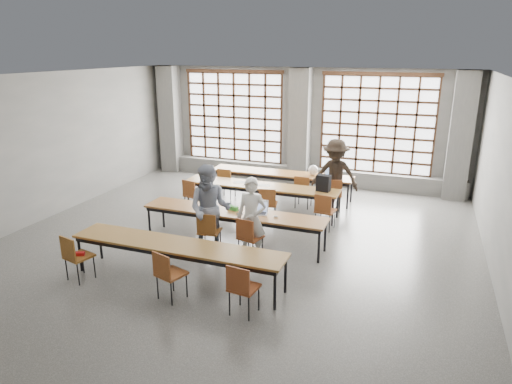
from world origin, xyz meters
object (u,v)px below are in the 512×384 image
chair_mid_right (324,208)px  chair_near_left (75,254)px  student_male (251,219)px  green_box (233,208)px  chair_front_left (208,229)px  student_female (210,209)px  plastic_bag (313,170)px  red_pouch (79,254)px  desk_row_b (260,187)px  chair_mid_centre (268,201)px  student_back (335,175)px  desk_row_d (177,247)px  chair_near_right (242,285)px  chair_near_mid (168,271)px  desk_row_a (281,175)px  chair_back_mid (303,188)px  desk_row_c (234,214)px  backpack (324,183)px  chair_back_left (226,180)px  laptop_front (259,210)px  chair_back_right (334,192)px  chair_mid_left (192,193)px  phone (240,214)px  chair_front_right (248,234)px  mouse (276,216)px

chair_mid_right → chair_near_left: 5.37m
student_male → green_box: 0.87m
chair_front_left → student_female: 0.40m
plastic_bag → red_pouch: size_ratio=1.43×
desk_row_b → chair_mid_centre: (0.42, -0.63, -0.13)m
chair_mid_right → student_back: 1.52m
desk_row_b → desk_row_d: size_ratio=1.00×
chair_near_right → plastic_bag: 5.99m
chair_mid_centre → chair_near_mid: same height
chair_near_mid → plastic_bag: size_ratio=3.08×
desk_row_a → chair_back_mid: chair_back_mid is taller
desk_row_b → desk_row_c: bearing=-86.1°
desk_row_a → chair_mid_centre: bearing=-81.5°
backpack → desk_row_c: bearing=-116.1°
chair_near_right → green_box: chair_near_right is taller
chair_mid_centre → chair_front_left: same height
chair_near_right → desk_row_b: bearing=106.5°
chair_back_left → laptop_front: size_ratio=2.14×
desk_row_c → chair_back_right: bearing=59.9°
student_back → red_pouch: bearing=-121.3°
chair_back_left → plastic_bag: bearing=16.5°
plastic_bag → red_pouch: 6.56m
chair_mid_centre → student_female: 2.04m
chair_back_right → chair_mid_left: same height
desk_row_b → chair_near_mid: 4.58m
student_female → laptop_front: bearing=25.4°
chair_near_mid → plastic_bag: (0.98, 5.97, 0.34)m
desk_row_c → red_pouch: (-1.97, -2.45, -0.16)m
student_back → green_box: bearing=-117.8°
student_male → phone: (-0.42, 0.40, -0.09)m
chair_back_left → chair_back_mid: bearing=0.0°
chair_back_mid → student_male: student_male is taller
student_female → plastic_bag: size_ratio=6.39×
chair_near_right → laptop_front: size_ratio=2.14×
desk_row_d → chair_mid_centre: size_ratio=4.55×
chair_back_left → student_male: 3.84m
desk_row_c → chair_mid_right: size_ratio=4.55×
desk_row_d → chair_back_mid: 4.78m
chair_front_left → chair_front_right: size_ratio=1.00×
desk_row_d → chair_mid_left: 3.64m
green_box → chair_near_right: bearing=-64.1°
chair_front_right → chair_near_left: size_ratio=1.00×
desk_row_c → student_female: 0.63m
chair_mid_right → student_back: bearing=92.6°
chair_mid_left → green_box: (1.71, -1.34, 0.24)m
chair_near_left → mouse: bearing=40.5°
phone → chair_near_right: bearing=-66.9°
desk_row_c → mouse: bearing=-1.2°
desk_row_a → student_female: bearing=-94.2°
student_female → laptop_front: size_ratio=4.44×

